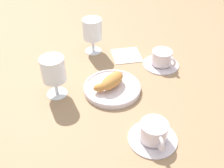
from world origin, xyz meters
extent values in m
plane|color=#997551|center=(0.00, 0.00, 0.00)|extent=(2.20, 2.20, 0.00)
cylinder|color=silver|center=(0.00, 0.00, 0.01)|extent=(0.19, 0.19, 0.01)
torus|color=silver|center=(0.00, 0.00, 0.01)|extent=(0.19, 0.19, 0.01)
ellipsoid|color=#BC7A38|center=(0.00, 0.00, 0.04)|extent=(0.11, 0.08, 0.04)
ellipsoid|color=#BC7A38|center=(0.03, 0.02, 0.03)|extent=(0.05, 0.05, 0.03)
ellipsoid|color=#BC7A38|center=(-0.05, 0.00, 0.03)|extent=(0.05, 0.04, 0.03)
cylinder|color=silver|center=(0.24, 0.03, 0.00)|extent=(0.14, 0.14, 0.01)
cylinder|color=silver|center=(0.24, 0.03, 0.03)|extent=(0.08, 0.08, 0.05)
cylinder|color=brown|center=(0.24, 0.03, 0.06)|extent=(0.07, 0.07, 0.01)
torus|color=silver|center=(0.24, -0.02, 0.04)|extent=(0.01, 0.04, 0.04)
cylinder|color=silver|center=(-0.02, -0.24, 0.00)|extent=(0.14, 0.14, 0.01)
cylinder|color=silver|center=(-0.02, -0.24, 0.03)|extent=(0.08, 0.08, 0.05)
cylinder|color=brown|center=(-0.02, -0.24, 0.06)|extent=(0.07, 0.07, 0.01)
torus|color=silver|center=(-0.04, -0.28, 0.04)|extent=(0.02, 0.04, 0.04)
cylinder|color=white|center=(-0.16, 0.08, 0.00)|extent=(0.07, 0.07, 0.01)
cylinder|color=white|center=(-0.16, 0.08, 0.03)|extent=(0.01, 0.01, 0.05)
cylinder|color=white|center=(-0.16, 0.08, 0.10)|extent=(0.08, 0.08, 0.08)
cylinder|color=gold|center=(-0.16, 0.08, 0.09)|extent=(0.07, 0.07, 0.06)
cylinder|color=white|center=(0.07, 0.25, 0.00)|extent=(0.07, 0.07, 0.01)
cylinder|color=white|center=(0.07, 0.25, 0.03)|extent=(0.01, 0.01, 0.05)
cylinder|color=white|center=(0.07, 0.25, 0.10)|extent=(0.08, 0.08, 0.08)
cylinder|color=gold|center=(0.07, 0.25, 0.09)|extent=(0.07, 0.07, 0.05)
cube|color=silver|center=(0.16, 0.15, 0.00)|extent=(0.14, 0.14, 0.01)
camera|label=1|loc=(-0.37, -0.57, 0.57)|focal=42.18mm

